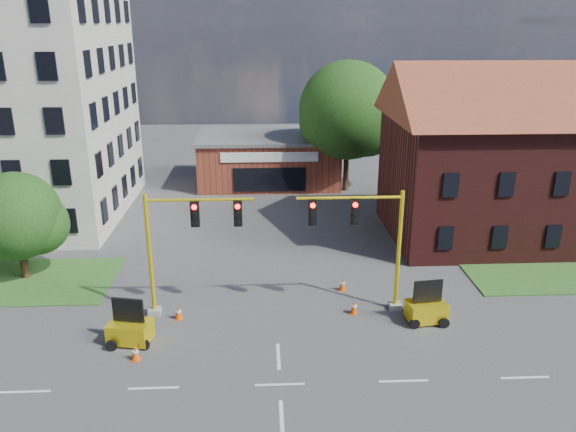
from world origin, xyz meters
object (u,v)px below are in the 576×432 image
object	(u,v)px
signal_mast_west	(184,240)
signal_mast_east	(366,237)
trailer_west	(130,329)
pickup_white	(478,241)
trailer_east	(426,309)

from	to	relation	value
signal_mast_west	signal_mast_east	bearing A→B (deg)	0.00
signal_mast_west	trailer_west	bearing A→B (deg)	-131.30
trailer_west	pickup_white	bearing A→B (deg)	37.60
signal_mast_west	trailer_west	xyz separation A→B (m)	(-2.25, -2.56, -3.26)
signal_mast_east	pickup_white	xyz separation A→B (m)	(8.40, 6.91, -3.10)
pickup_white	trailer_west	bearing A→B (deg)	127.42
signal_mast_east	trailer_east	distance (m)	4.53
trailer_west	trailer_east	size ratio (longest dim) A/B	1.01
trailer_east	pickup_white	bearing A→B (deg)	48.81
signal_mast_west	signal_mast_east	world-z (taller)	same
trailer_east	pickup_white	distance (m)	9.94
signal_mast_east	pickup_white	world-z (taller)	signal_mast_east
signal_mast_west	signal_mast_east	xyz separation A→B (m)	(8.71, 0.00, 0.00)
signal_mast_east	trailer_west	world-z (taller)	signal_mast_east
signal_mast_west	signal_mast_east	distance (m)	8.71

